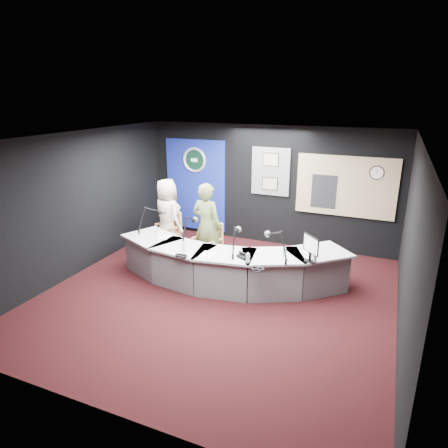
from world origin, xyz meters
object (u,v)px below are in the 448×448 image
at_px(broadcast_desk, 226,265).
at_px(person_woman, 207,226).
at_px(armchair_left, 168,233).
at_px(armchair_right, 207,245).
at_px(person_man, 167,216).

relative_size(broadcast_desk, person_woman, 2.50).
distance_m(armchair_left, armchair_right, 1.26).
bearing_deg(person_woman, armchair_left, -11.80).
bearing_deg(armchair_right, person_man, -179.93).
height_order(armchair_left, person_man, person_man).
relative_size(person_man, person_woman, 0.94).
height_order(armchair_left, person_woman, person_woman).
bearing_deg(broadcast_desk, person_woman, 140.94).
relative_size(armchair_left, person_woman, 0.49).
bearing_deg(armchair_left, armchair_right, 16.78).
relative_size(armchair_left, armchair_right, 0.88).
height_order(broadcast_desk, person_man, person_man).
distance_m(broadcast_desk, person_woman, 0.99).
bearing_deg(person_man, broadcast_desk, 178.96).
xyz_separation_m(broadcast_desk, person_woman, (-0.65, 0.53, 0.53)).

